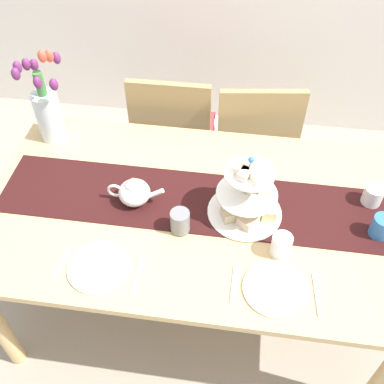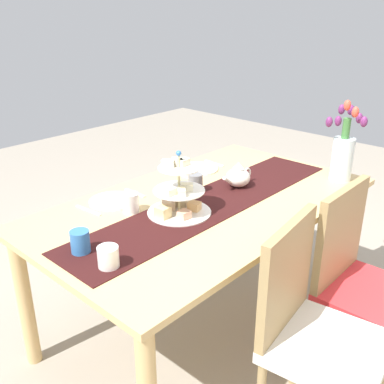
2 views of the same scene
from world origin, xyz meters
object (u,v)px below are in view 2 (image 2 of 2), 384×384
mug_white_text (131,203)px  teapot (238,176)px  cream_jug (108,257)px  dinner_plate_left (198,169)px  chair_left (360,278)px  tiered_cake_stand (178,196)px  tulip_vase (343,151)px  mug_orange (80,242)px  fork_right (135,193)px  dinner_plate_right (113,201)px  fork_left (214,163)px  chair_right (311,326)px  mug_grey (195,183)px  knife_left (182,175)px  dining_table (206,218)px  knife_right (88,210)px

mug_white_text → teapot: bearing=163.4°
cream_jug → dinner_plate_left: cream_jug is taller
chair_left → dinner_plate_left: size_ratio=3.96×
teapot → cream_jug: 0.97m
chair_left → tiered_cake_stand: 0.90m
tulip_vase → mug_orange: size_ratio=4.77×
cream_jug → fork_right: cream_jug is taller
chair_left → cream_jug: (0.93, -0.60, 0.28)m
fork_right → tiered_cake_stand: bearing=86.4°
dinner_plate_left → mug_orange: (1.03, 0.30, 0.04)m
teapot → dinner_plate_right: bearing=-30.1°
tulip_vase → fork_left: size_ratio=3.02×
chair_right → mug_grey: chair_right is taller
knife_left → mug_grey: mug_grey is taller
mug_grey → mug_white_text: size_ratio=1.00×
fork_left → dinner_plate_right: size_ratio=0.65×
chair_left → dinner_plate_right: (0.55, -1.06, 0.24)m
dinner_plate_left → fork_right: 0.50m
chair_right → tulip_vase: 1.10m
mug_orange → dining_table: bearing=177.2°
chair_left → chair_right: size_ratio=1.00×
fork_left → knife_right: (0.93, 0.00, 0.00)m
mug_grey → fork_left: bearing=-152.2°
tulip_vase → mug_white_text: 1.20m
dinner_plate_left → knife_right: (0.79, 0.00, -0.00)m
chair_right → mug_white_text: chair_right is taller
knife_right → mug_white_text: mug_white_text is taller
knife_left → mug_orange: mug_orange is taller
fork_left → knife_left: size_ratio=0.88×
chair_left → mug_orange: (0.94, -0.76, 0.28)m
tiered_cake_stand → mug_grey: 0.28m
knife_right → mug_white_text: bearing=129.3°
teapot → cream_jug: (0.96, 0.13, -0.02)m
knife_left → knife_right: bearing=0.0°
teapot → fork_left: teapot is taller
chair_right → fork_right: 1.09m
dining_table → dinner_plate_left: dinner_plate_left is taller
tulip_vase → dinner_plate_left: size_ratio=1.97×
tiered_cake_stand → mug_grey: tiered_cake_stand is taller
fork_left → cream_jug: bearing=21.9°
cream_jug → mug_white_text: (-0.37, -0.31, 0.01)m
chair_left → dinner_plate_right: bearing=-62.7°
chair_left → mug_orange: chair_left is taller
dinner_plate_right → mug_orange: mug_orange is taller
chair_left → fork_right: (0.40, -1.06, 0.24)m
tulip_vase → mug_orange: bearing=-15.1°
tulip_vase → fork_left: (0.27, -0.69, -0.16)m
mug_white_text → mug_orange: 0.40m
tulip_vase → fork_right: (0.91, -0.69, -0.16)m
chair_right → dinner_plate_left: size_ratio=3.96×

